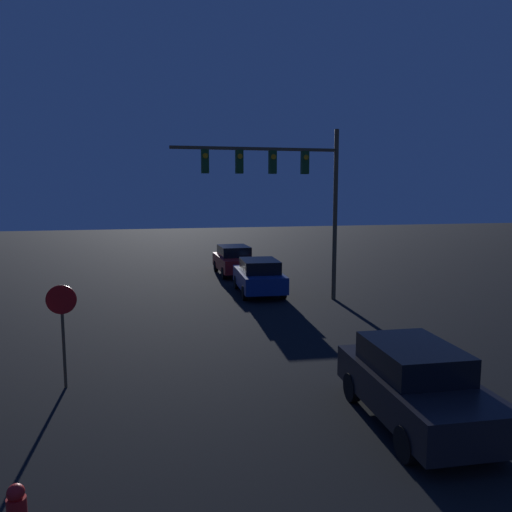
{
  "coord_description": "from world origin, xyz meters",
  "views": [
    {
      "loc": [
        -3.16,
        -0.46,
        4.53
      ],
      "look_at": [
        0.0,
        13.33,
        2.67
      ],
      "focal_mm": 35.0,
      "sensor_mm": 36.0,
      "label": 1
    }
  ],
  "objects_px": {
    "car_mid": "(259,276)",
    "stop_sign": "(62,317)",
    "traffic_signal_mast": "(286,181)",
    "car_near": "(415,384)",
    "car_far": "(234,260)"
  },
  "relations": [
    {
      "from": "car_mid",
      "to": "car_far",
      "type": "relative_size",
      "value": 1.01
    },
    {
      "from": "car_near",
      "to": "car_mid",
      "type": "xyz_separation_m",
      "value": [
        -0.14,
        12.69,
        0.0
      ]
    },
    {
      "from": "traffic_signal_mast",
      "to": "car_mid",
      "type": "bearing_deg",
      "value": 111.77
    },
    {
      "from": "traffic_signal_mast",
      "to": "stop_sign",
      "type": "height_order",
      "value": "traffic_signal_mast"
    },
    {
      "from": "car_mid",
      "to": "stop_sign",
      "type": "bearing_deg",
      "value": -123.13
    },
    {
      "from": "traffic_signal_mast",
      "to": "stop_sign",
      "type": "xyz_separation_m",
      "value": [
        -7.5,
        -7.53,
        -3.24
      ]
    },
    {
      "from": "car_near",
      "to": "traffic_signal_mast",
      "type": "bearing_deg",
      "value": -90.33
    },
    {
      "from": "car_far",
      "to": "stop_sign",
      "type": "xyz_separation_m",
      "value": [
        -6.67,
        -14.59,
        0.88
      ]
    },
    {
      "from": "car_near",
      "to": "stop_sign",
      "type": "bearing_deg",
      "value": -23.45
    },
    {
      "from": "stop_sign",
      "to": "traffic_signal_mast",
      "type": "bearing_deg",
      "value": 45.15
    },
    {
      "from": "car_far",
      "to": "car_mid",
      "type": "bearing_deg",
      "value": 90.38
    },
    {
      "from": "car_far",
      "to": "traffic_signal_mast",
      "type": "bearing_deg",
      "value": 95.73
    },
    {
      "from": "car_mid",
      "to": "stop_sign",
      "type": "xyz_separation_m",
      "value": [
        -6.79,
        -9.3,
        0.88
      ]
    },
    {
      "from": "car_mid",
      "to": "stop_sign",
      "type": "relative_size",
      "value": 1.69
    },
    {
      "from": "traffic_signal_mast",
      "to": "stop_sign",
      "type": "distance_m",
      "value": 11.11
    }
  ]
}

